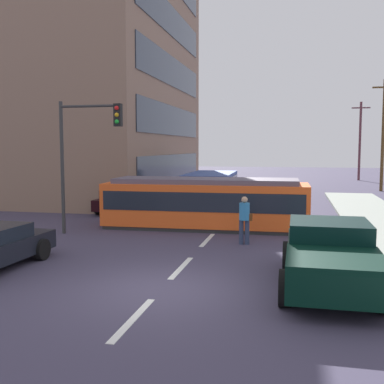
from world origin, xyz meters
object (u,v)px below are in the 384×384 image
city_bus (211,187)px  parked_sedan_furthest (183,181)px  streetcar_tram (206,202)px  pickup_truck_parked (330,256)px  traffic_light_mast (85,142)px  utility_pole_distant (360,140)px  parked_sedan_far (161,189)px  pedestrian_crossing (245,217)px  parked_sedan_mid (124,200)px  utility_pole_far (383,133)px

city_bus → parked_sedan_furthest: bearing=111.9°
city_bus → parked_sedan_furthest: size_ratio=1.42×
city_bus → streetcar_tram: bearing=-81.6°
pickup_truck_parked → traffic_light_mast: traffic_light_mast is taller
streetcar_tram → parked_sedan_furthest: (-5.21, 17.72, -0.45)m
utility_pole_distant → parked_sedan_far: bearing=-126.6°
pedestrian_crossing → parked_sedan_far: 15.43m
parked_sedan_mid → pedestrian_crossing: bearing=-44.6°
parked_sedan_furthest → utility_pole_distant: 20.60m
parked_sedan_far → pedestrian_crossing: bearing=-63.1°
parked_sedan_furthest → traffic_light_mast: size_ratio=0.83×
city_bus → traffic_light_mast: 10.72m
parked_sedan_mid → utility_pole_far: utility_pole_far is taller
streetcar_tram → city_bus: streetcar_tram is taller
parked_sedan_mid → parked_sedan_far: size_ratio=0.99×
pickup_truck_parked → utility_pole_far: size_ratio=0.59×
pickup_truck_parked → streetcar_tram: bearing=120.3°
pedestrian_crossing → city_bus: bearing=106.2°
utility_pole_distant → utility_pole_far: bearing=-89.6°
parked_sedan_furthest → utility_pole_distant: utility_pole_distant is taller
streetcar_tram → parked_sedan_furthest: size_ratio=1.98×
city_bus → utility_pole_far: size_ratio=0.71×
city_bus → pedestrian_crossing: city_bus is taller
city_bus → traffic_light_mast: traffic_light_mast is taller
pedestrian_crossing → traffic_light_mast: size_ratio=0.33×
utility_pole_distant → parked_sedan_mid: bearing=-119.1°
parked_sedan_furthest → pedestrian_crossing: bearing=-71.0°
parked_sedan_mid → parked_sedan_far: bearing=89.5°
parked_sedan_furthest → traffic_light_mast: traffic_light_mast is taller
streetcar_tram → parked_sedan_far: (-5.04, 10.79, -0.45)m
traffic_light_mast → utility_pole_far: size_ratio=0.60×
pedestrian_crossing → utility_pole_distant: (8.11, 34.09, 3.20)m
streetcar_tram → pedestrian_crossing: streetcar_tram is taller
parked_sedan_mid → parked_sedan_furthest: size_ratio=1.01×
city_bus → parked_sedan_furthest: (-4.10, 10.19, -0.46)m
streetcar_tram → pedestrian_crossing: size_ratio=5.05×
streetcar_tram → traffic_light_mast: bearing=-150.1°
parked_sedan_far → utility_pole_distant: (15.08, 20.33, 3.52)m
city_bus → parked_sedan_furthest: 10.99m
streetcar_tram → parked_sedan_far: bearing=115.0°
streetcar_tram → pickup_truck_parked: (4.45, -7.62, -0.28)m
parked_sedan_furthest → utility_pole_distant: bearing=41.3°
parked_sedan_mid → utility_pole_far: size_ratio=0.51×
parked_sedan_mid → parked_sedan_far: 6.82m
parked_sedan_far → utility_pole_far: (15.17, 8.16, 3.79)m
streetcar_tram → city_bus: bearing=98.4°
city_bus → utility_pole_distant: size_ratio=0.76×
parked_sedan_furthest → utility_pole_far: size_ratio=0.50×
pedestrian_crossing → utility_pole_far: (8.20, 21.92, 3.47)m
pickup_truck_parked → parked_sedan_far: pickup_truck_parked is taller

